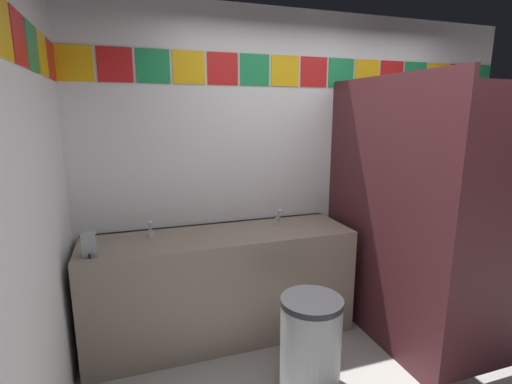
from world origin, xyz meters
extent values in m
cube|color=silver|center=(0.00, 1.50, 1.31)|extent=(4.00, 0.08, 2.62)
cube|color=yellow|center=(-1.87, 1.45, 2.12)|extent=(0.25, 0.01, 0.25)
cube|color=red|center=(-1.60, 1.45, 2.12)|extent=(0.25, 0.01, 0.25)
cube|color=#1E8C4C|center=(-1.33, 1.45, 2.12)|extent=(0.25, 0.01, 0.25)
cube|color=yellow|center=(-1.07, 1.45, 2.12)|extent=(0.25, 0.01, 0.25)
cube|color=red|center=(-0.80, 1.45, 2.12)|extent=(0.25, 0.01, 0.25)
cube|color=#1E8C4C|center=(-0.53, 1.45, 2.12)|extent=(0.25, 0.01, 0.25)
cube|color=yellow|center=(-0.27, 1.45, 2.12)|extent=(0.25, 0.01, 0.25)
cube|color=red|center=(0.00, 1.45, 2.12)|extent=(0.25, 0.01, 0.25)
cube|color=#1E8C4C|center=(0.27, 1.45, 2.12)|extent=(0.25, 0.01, 0.25)
cube|color=yellow|center=(0.53, 1.45, 2.12)|extent=(0.25, 0.01, 0.25)
cube|color=red|center=(0.80, 1.45, 2.12)|extent=(0.25, 0.01, 0.25)
cube|color=#1E8C4C|center=(1.07, 1.45, 2.12)|extent=(0.25, 0.01, 0.25)
cube|color=yellow|center=(1.33, 1.45, 2.12)|extent=(0.25, 0.01, 0.25)
cube|color=red|center=(1.60, 1.45, 2.12)|extent=(0.25, 0.01, 0.25)
cube|color=#1E8C4C|center=(1.87, 1.45, 2.12)|extent=(0.25, 0.01, 0.25)
cube|color=yellow|center=(-1.99, 0.27, 2.12)|extent=(0.01, 0.25, 0.25)
cube|color=red|center=(-1.99, 0.53, 2.12)|extent=(0.01, 0.25, 0.25)
cube|color=#1E8C4C|center=(-1.99, 0.80, 2.12)|extent=(0.01, 0.25, 0.25)
cube|color=yellow|center=(-1.99, 1.06, 2.12)|extent=(0.01, 0.25, 0.25)
cube|color=red|center=(-1.99, 1.33, 2.12)|extent=(0.01, 0.25, 0.25)
cube|color=gray|center=(-0.92, 1.16, 0.43)|extent=(2.07, 0.61, 0.86)
cube|color=gray|center=(-0.92, 1.45, 0.82)|extent=(2.07, 0.03, 0.08)
cylinder|color=silver|center=(-1.43, 1.13, 0.80)|extent=(0.34, 0.34, 0.10)
cylinder|color=silver|center=(-0.40, 1.13, 0.80)|extent=(0.34, 0.34, 0.10)
cylinder|color=silver|center=(-1.43, 1.27, 0.88)|extent=(0.04, 0.04, 0.05)
cylinder|color=silver|center=(-1.43, 1.22, 0.95)|extent=(0.02, 0.06, 0.09)
cylinder|color=silver|center=(-0.40, 1.27, 0.88)|extent=(0.04, 0.04, 0.05)
cylinder|color=silver|center=(-0.40, 1.22, 0.95)|extent=(0.02, 0.06, 0.09)
cube|color=gray|center=(-1.83, 0.97, 0.94)|extent=(0.09, 0.07, 0.16)
cylinder|color=black|center=(-1.83, 0.93, 0.88)|extent=(0.02, 0.02, 0.03)
cube|color=#471E23|center=(0.22, 0.74, 1.02)|extent=(0.04, 1.45, 2.04)
cube|color=#471E23|center=(0.67, 0.03, 1.02)|extent=(0.90, 0.04, 1.88)
cylinder|color=silver|center=(0.24, 0.03, 1.12)|extent=(0.02, 0.02, 0.10)
cylinder|color=white|center=(0.80, 0.95, 0.20)|extent=(0.38, 0.38, 0.40)
torus|color=white|center=(0.80, 0.95, 0.42)|extent=(0.39, 0.39, 0.05)
cube|color=white|center=(0.80, 1.16, 0.57)|extent=(0.34, 0.17, 0.34)
cylinder|color=#999EA3|center=(-0.51, 0.38, 0.30)|extent=(0.39, 0.39, 0.59)
cylinder|color=#262628|center=(-0.51, 0.38, 0.61)|extent=(0.40, 0.40, 0.04)
camera|label=1|loc=(-1.55, -1.57, 1.79)|focal=26.43mm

